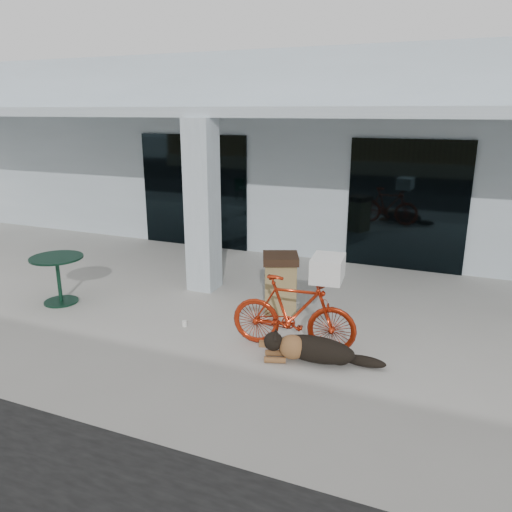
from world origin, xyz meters
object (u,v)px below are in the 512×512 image
at_px(dog, 316,348).
at_px(cafe_table_near, 59,280).
at_px(bicycle, 293,313).
at_px(trash_receptacle, 280,283).

xyz_separation_m(dog, cafe_table_near, (-4.72, 0.37, 0.21)).
bearing_deg(bicycle, trash_receptacle, 21.59).
relative_size(dog, trash_receptacle, 1.26).
distance_m(bicycle, dog, 0.59).
bearing_deg(trash_receptacle, dog, -55.15).
relative_size(bicycle, trash_receptacle, 1.81).
bearing_deg(dog, bicycle, 127.95).
xyz_separation_m(bicycle, trash_receptacle, (-0.64, 1.23, -0.04)).
bearing_deg(trash_receptacle, bicycle, -62.45).
bearing_deg(bicycle, dog, -130.39).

